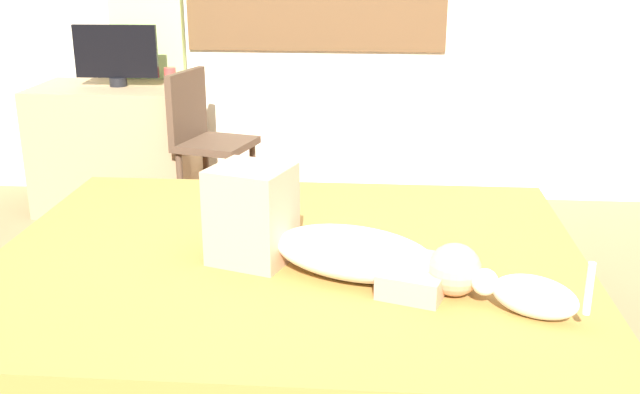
% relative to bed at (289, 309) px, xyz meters
% --- Properties ---
extents(ground_plane, '(16.00, 16.00, 0.00)m').
position_rel_bed_xyz_m(ground_plane, '(0.07, -0.18, -0.22)').
color(ground_plane, olive).
extents(bed, '(2.19, 1.78, 0.45)m').
position_rel_bed_xyz_m(bed, '(0.00, 0.00, 0.00)').
color(bed, brown).
rests_on(bed, ground).
extents(person_lying, '(0.93, 0.51, 0.34)m').
position_rel_bed_xyz_m(person_lying, '(0.15, -0.15, 0.34)').
color(person_lying, silver).
rests_on(person_lying, bed).
extents(cat, '(0.33, 0.22, 0.21)m').
position_rel_bed_xyz_m(cat, '(0.77, -0.42, 0.29)').
color(cat, silver).
rests_on(cat, bed).
extents(desk, '(0.90, 0.56, 0.74)m').
position_rel_bed_xyz_m(desk, '(-1.24, 1.71, 0.15)').
color(desk, '#997A56').
rests_on(desk, ground).
extents(tv_monitor, '(0.48, 0.10, 0.35)m').
position_rel_bed_xyz_m(tv_monitor, '(-1.19, 1.71, 0.70)').
color(tv_monitor, black).
rests_on(tv_monitor, desk).
extents(cup, '(0.07, 0.07, 0.10)m').
position_rel_bed_xyz_m(cup, '(-0.92, 1.81, 0.57)').
color(cup, '#B23D38').
rests_on(cup, desk).
extents(chair_by_desk, '(0.47, 0.47, 0.86)m').
position_rel_bed_xyz_m(chair_by_desk, '(-0.66, 1.51, 0.29)').
color(chair_by_desk, '#4C3828').
rests_on(chair_by_desk, ground).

